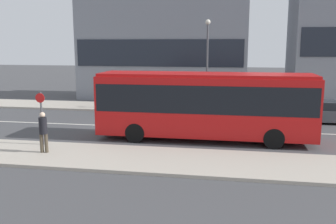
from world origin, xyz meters
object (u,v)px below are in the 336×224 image
parked_car_0 (317,112)px  bus_stop_sign (41,114)px  city_bus (205,102)px  pedestrian_near_stop (43,130)px  street_lamp (207,55)px

parked_car_0 → bus_stop_sign: 16.19m
parked_car_0 → city_bus: bearing=-139.5°
pedestrian_near_stop → parked_car_0: bearing=24.9°
bus_stop_sign → street_lamp: size_ratio=0.39×
city_bus → pedestrian_near_stop: 7.72m
city_bus → pedestrian_near_stop: city_bus is taller
city_bus → street_lamp: street_lamp is taller
bus_stop_sign → street_lamp: street_lamp is taller
street_lamp → pedestrian_near_stop: bearing=-117.5°
city_bus → bus_stop_sign: size_ratio=4.30×
pedestrian_near_stop → bus_stop_sign: size_ratio=0.72×
city_bus → parked_car_0: bearing=38.4°
bus_stop_sign → street_lamp: (6.83, 10.57, 2.43)m
pedestrian_near_stop → street_lamp: 13.58m
parked_car_0 → street_lamp: 8.10m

